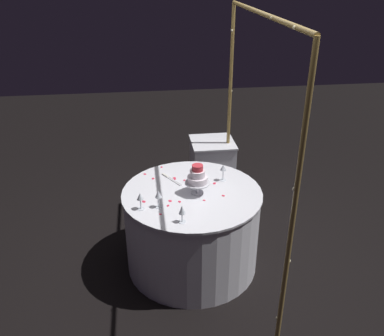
{
  "coord_description": "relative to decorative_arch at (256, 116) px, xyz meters",
  "views": [
    {
      "loc": [
        3.13,
        -0.4,
        2.62
      ],
      "look_at": [
        0.0,
        0.0,
        1.03
      ],
      "focal_mm": 38.25,
      "sensor_mm": 36.0,
      "label": 1
    }
  ],
  "objects": [
    {
      "name": "ground_plane",
      "position": [
        0.0,
        -0.54,
        -1.48
      ],
      "size": [
        12.0,
        12.0,
        0.0
      ],
      "primitive_type": "plane",
      "color": "black"
    },
    {
      "name": "decorative_arch",
      "position": [
        0.0,
        0.0,
        0.0
      ],
      "size": [
        2.04,
        0.06,
        2.3
      ],
      "color": "olive",
      "rests_on": "ground"
    },
    {
      "name": "main_table",
      "position": [
        0.0,
        -0.54,
        -1.09
      ],
      "size": [
        1.26,
        1.26,
        0.79
      ],
      "color": "white",
      "rests_on": "ground"
    },
    {
      "name": "side_table",
      "position": [
        -1.06,
        -0.16,
        -1.08
      ],
      "size": [
        0.49,
        0.49,
        0.81
      ],
      "color": "white",
      "rests_on": "ground"
    },
    {
      "name": "tiered_cake",
      "position": [
        0.02,
        -0.49,
        -0.53
      ],
      "size": [
        0.22,
        0.22,
        0.28
      ],
      "color": "silver",
      "rests_on": "main_table"
    },
    {
      "name": "wine_glass_0",
      "position": [
        0.22,
        -0.99,
        -0.58
      ],
      "size": [
        0.06,
        0.06,
        0.15
      ],
      "color": "silver",
      "rests_on": "main_table"
    },
    {
      "name": "wine_glass_1",
      "position": [
        0.21,
        -0.84,
        -0.58
      ],
      "size": [
        0.06,
        0.06,
        0.16
      ],
      "color": "silver",
      "rests_on": "main_table"
    },
    {
      "name": "wine_glass_2",
      "position": [
        0.46,
        -0.67,
        -0.59
      ],
      "size": [
        0.06,
        0.06,
        0.15
      ],
      "color": "silver",
      "rests_on": "main_table"
    },
    {
      "name": "wine_glass_3",
      "position": [
        -0.18,
        -0.22,
        -0.57
      ],
      "size": [
        0.06,
        0.06,
        0.16
      ],
      "color": "silver",
      "rests_on": "main_table"
    },
    {
      "name": "cake_knife",
      "position": [
        -0.27,
        -0.71,
        -0.69
      ],
      "size": [
        0.26,
        0.17,
        0.01
      ],
      "color": "silver",
      "rests_on": "main_table"
    },
    {
      "name": "rose_petal_0",
      "position": [
        0.15,
        -0.66,
        -0.69
      ],
      "size": [
        0.04,
        0.04,
        0.0
      ],
      "primitive_type": "ellipsoid",
      "rotation": [
        0.0,
        0.0,
        0.5
      ],
      "color": "#E02D47",
      "rests_on": "main_table"
    },
    {
      "name": "rose_petal_1",
      "position": [
        0.11,
        -0.97,
        -0.69
      ],
      "size": [
        0.05,
        0.05,
        0.0
      ],
      "primitive_type": "ellipsoid",
      "rotation": [
        0.0,
        0.0,
        0.62
      ],
      "color": "#E02D47",
      "rests_on": "main_table"
    },
    {
      "name": "rose_petal_2",
      "position": [
        0.16,
        -0.45,
        -0.69
      ],
      "size": [
        0.03,
        0.03,
        0.0
      ],
      "primitive_type": "ellipsoid",
      "rotation": [
        0.0,
        0.0,
        4.23
      ],
      "color": "#E02D47",
      "rests_on": "main_table"
    },
    {
      "name": "rose_petal_3",
      "position": [
        -0.13,
        -0.38,
        -0.69
      ],
      "size": [
        0.04,
        0.04,
        0.0
      ],
      "primitive_type": "ellipsoid",
      "rotation": [
        0.0,
        0.0,
        0.68
      ],
      "color": "#E02D47",
      "rests_on": "main_table"
    },
    {
      "name": "rose_petal_4",
      "position": [
        -0.22,
        -0.58,
        -0.69
      ],
      "size": [
        0.03,
        0.03,
        0.0
      ],
      "primitive_type": "ellipsoid",
      "rotation": [
        0.0,
        0.0,
        2.99
      ],
      "color": "#E02D47",
      "rests_on": "main_table"
    },
    {
      "name": "rose_petal_5",
      "position": [
        -0.53,
        -0.78,
        -0.69
      ],
      "size": [
        0.03,
        0.02,
        0.0
      ],
      "primitive_type": "ellipsoid",
      "rotation": [
        0.0,
        0.0,
        0.11
      ],
      "color": "#E02D47",
      "rests_on": "main_table"
    },
    {
      "name": "rose_petal_6",
      "position": [
        -0.29,
        -0.87,
        -0.69
      ],
      "size": [
        0.04,
        0.03,
        0.0
      ],
      "primitive_type": "ellipsoid",
      "rotation": [
        0.0,
        0.0,
        6.24
      ],
      "color": "#E02D47",
      "rests_on": "main_table"
    },
    {
      "name": "rose_petal_7",
      "position": [
        -0.26,
        -0.67,
        -0.69
      ],
      "size": [
        0.04,
        0.03,
        0.0
      ],
      "primitive_type": "ellipsoid",
      "rotation": [
        0.0,
        0.0,
        5.88
      ],
      "color": "#E02D47",
      "rests_on": "main_table"
    },
    {
      "name": "rose_petal_8",
      "position": [
        0.2,
        -0.77,
        -0.69
      ],
      "size": [
        0.04,
        0.03,
        0.0
      ],
      "primitive_type": "ellipsoid",
      "rotation": [
        0.0,
        0.0,
        2.66
      ],
      "color": "#E02D47",
      "rests_on": "main_table"
    },
    {
      "name": "rose_petal_9",
      "position": [
        -0.17,
        -0.38,
        -0.69
      ],
      "size": [
        0.04,
        0.03,
        0.0
      ],
      "primitive_type": "ellipsoid",
      "rotation": [
        0.0,
        0.0,
        2.6
      ],
      "color": "#E02D47",
      "rests_on": "main_table"
    },
    {
      "name": "rose_petal_10",
      "position": [
        0.13,
        -0.74,
        -0.69
      ],
      "size": [
        0.05,
        0.04,
        0.0
      ],
      "primitive_type": "ellipsoid",
      "rotation": [
        0.0,
        0.0,
        0.5
      ],
      "color": "#E02D47",
      "rests_on": "main_table"
    },
    {
      "name": "rose_petal_11",
      "position": [
        -0.15,
        -0.63,
        -0.69
      ],
      "size": [
        0.03,
        0.04,
        0.0
      ],
      "primitive_type": "ellipsoid",
      "rotation": [
        0.0,
        0.0,
        5.17
      ],
      "color": "#E02D47",
      "rests_on": "main_table"
    },
    {
      "name": "rose_petal_12",
      "position": [
        -0.13,
        -0.31,
        -0.69
      ],
      "size": [
        0.05,
        0.04,
        0.0
      ],
      "primitive_type": "ellipsoid",
      "rotation": [
        0.0,
        0.0,
        5.79
      ],
      "color": "#E02D47",
      "rests_on": "main_table"
    },
    {
      "name": "rose_petal_13",
      "position": [
        -0.28,
        -0.67,
        -0.69
      ],
      "size": [
        0.04,
        0.04,
        0.0
      ],
      "primitive_type": "ellipsoid",
      "rotation": [
        0.0,
        0.0,
        2.15
      ],
      "color": "#E02D47",
      "rests_on": "main_table"
    },
    {
      "name": "rose_petal_14",
      "position": [
        0.33,
        -0.84,
        -0.69
      ],
      "size": [
        0.03,
        0.03,
        0.0
      ],
      "primitive_type": "ellipsoid",
      "rotation": [
        0.0,
        0.0,
        4.07
      ],
      "color": "#E02D47",
      "rests_on": "main_table"
    },
    {
      "name": "rose_petal_15",
      "position": [
        -0.17,
        -0.56,
        -0.69
      ],
      "size": [
        0.03,
        0.04,
        0.0
      ],
      "primitive_type": "ellipsoid",
      "rotation": [
        0.0,
        0.0,
        2.02
      ],
      "color": "#E02D47",
      "rests_on": "main_table"
    },
    {
      "name": "rose_petal_16",
      "position": [
        -0.4,
        -0.95,
        -0.69
      ],
      "size": [
        0.04,
        0.04,
        0.0
      ],
      "primitive_type": "ellipsoid",
      "rotation": [
        0.0,
        0.0,
        3.73
      ],
      "color": "#E02D47",
      "rests_on": "main_table"
    },
    {
      "name": "rose_petal_17",
      "position": [
        0.1,
        -0.27,
        -0.69
      ],
      "size": [
        0.04,
        0.04,
        0.0
      ],
      "primitive_type": "ellipsoid",
      "rotation": [
        0.0,
        0.0,
        3.79
      ],
      "color": "#E02D47",
      "rests_on": "main_table"
    }
  ]
}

